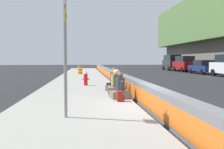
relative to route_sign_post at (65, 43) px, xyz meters
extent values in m
plane|color=#232326|center=(1.47, -2.84, -2.21)|extent=(160.00, 160.00, 0.00)
cube|color=gray|center=(1.47, -0.19, -2.14)|extent=(80.00, 4.40, 0.14)
cube|color=slate|center=(1.47, -2.84, -1.79)|extent=(76.00, 0.44, 0.85)
cube|color=orange|center=(1.47, -2.61, -1.83)|extent=(74.48, 0.01, 0.54)
cylinder|color=gray|center=(0.00, 0.00, -0.27)|extent=(0.09, 0.09, 3.60)
cube|color=yellow|center=(0.00, -0.02, 0.73)|extent=(0.44, 0.02, 0.36)
cube|color=black|center=(0.00, -0.03, 0.73)|extent=(0.30, 0.01, 0.10)
cylinder|color=red|center=(8.90, -0.56, -1.71)|extent=(0.24, 0.24, 0.72)
cone|color=gray|center=(8.90, -0.56, -1.27)|extent=(0.26, 0.26, 0.16)
cylinder|color=gray|center=(8.90, -0.73, -1.68)|extent=(0.10, 0.12, 0.10)
cylinder|color=gray|center=(8.90, -0.39, -1.68)|extent=(0.10, 0.12, 0.10)
cube|color=#706651|center=(3.34, -1.99, -1.92)|extent=(0.78, 0.88, 0.30)
cylinder|color=#333842|center=(3.34, -1.99, -1.50)|extent=(0.38, 0.38, 0.56)
sphere|color=brown|center=(3.34, -1.99, -1.09)|extent=(0.25, 0.25, 0.25)
cylinder|color=#333842|center=(3.54, -1.96, -1.55)|extent=(0.30, 0.17, 0.49)
cylinder|color=#333842|center=(3.13, -2.02, -1.55)|extent=(0.30, 0.17, 0.49)
cube|color=#706651|center=(4.72, -2.03, -1.92)|extent=(0.78, 0.89, 0.31)
cylinder|color=#333842|center=(4.72, -2.03, -1.46)|extent=(0.40, 0.40, 0.59)
sphere|color=beige|center=(4.72, -2.03, -1.04)|extent=(0.26, 0.26, 0.26)
cylinder|color=#333842|center=(4.94, -2.05, -1.52)|extent=(0.31, 0.16, 0.52)
cylinder|color=#333842|center=(4.50, -2.01, -1.52)|extent=(0.31, 0.16, 0.52)
cube|color=#424247|center=(5.73, -2.05, -1.92)|extent=(0.87, 0.95, 0.30)
cylinder|color=gold|center=(5.73, -2.05, -1.49)|extent=(0.38, 0.38, 0.56)
sphere|color=beige|center=(5.73, -2.05, -1.08)|extent=(0.25, 0.25, 0.25)
cylinder|color=gold|center=(5.93, -1.99, -1.55)|extent=(0.31, 0.21, 0.50)
cylinder|color=gold|center=(5.53, -2.10, -1.55)|extent=(0.31, 0.21, 0.50)
cube|color=black|center=(6.80, -2.12, -1.91)|extent=(0.80, 0.91, 0.31)
cylinder|color=#333842|center=(6.80, -2.12, -1.46)|extent=(0.40, 0.40, 0.59)
sphere|color=#8E6647|center=(6.80, -2.12, -1.03)|extent=(0.26, 0.26, 0.26)
cylinder|color=#333842|center=(7.02, -2.14, -1.52)|extent=(0.32, 0.17, 0.52)
cylinder|color=#333842|center=(6.58, -2.09, -1.52)|extent=(0.32, 0.17, 0.52)
cube|color=maroon|center=(2.56, -1.86, -1.87)|extent=(0.32, 0.22, 0.40)
cube|color=maroon|center=(2.56, -2.00, -1.93)|extent=(0.22, 0.06, 0.20)
cylinder|color=orange|center=(21.77, 0.07, -1.60)|extent=(0.52, 0.52, 0.95)
cylinder|color=white|center=(21.77, 0.07, -1.41)|extent=(0.54, 0.54, 0.10)
cylinder|color=white|center=(21.77, 0.07, -1.74)|extent=(0.54, 0.54, 0.10)
cylinder|color=black|center=(18.59, -14.09, -1.83)|extent=(0.77, 0.24, 0.76)
cube|color=navy|center=(22.70, -14.90, -1.52)|extent=(4.56, 1.97, 0.72)
cube|color=black|center=(22.60, -14.90, -0.83)|extent=(2.26, 1.70, 0.66)
cylinder|color=black|center=(24.11, -13.98, -1.88)|extent=(0.67, 0.24, 0.66)
cylinder|color=black|center=(24.17, -15.71, -1.88)|extent=(0.67, 0.24, 0.66)
cylinder|color=black|center=(21.23, -14.09, -1.88)|extent=(0.67, 0.24, 0.66)
cylinder|color=black|center=(21.29, -15.82, -1.88)|extent=(0.67, 0.24, 0.66)
cube|color=maroon|center=(28.71, -14.94, -1.28)|extent=(4.81, 1.94, 1.10)
cube|color=black|center=(28.61, -14.94, -0.33)|extent=(3.11, 1.74, 0.80)
cylinder|color=black|center=(30.25, -14.02, -1.83)|extent=(0.76, 0.22, 0.76)
cylinder|color=black|center=(30.24, -15.86, -1.83)|extent=(0.76, 0.22, 0.76)
cylinder|color=black|center=(27.18, -14.01, -1.83)|extent=(0.76, 0.22, 0.76)
cylinder|color=black|center=(27.17, -15.85, -1.83)|extent=(0.76, 0.22, 0.76)
cube|color=#28282D|center=(34.19, -14.94, -1.20)|extent=(5.17, 2.16, 1.30)
cube|color=black|center=(34.09, -14.94, -0.10)|extent=(4.17, 1.92, 0.90)
cylinder|color=black|center=(35.86, -14.07, -1.85)|extent=(0.73, 0.25, 0.72)
cylinder|color=black|center=(35.79, -15.95, -1.85)|extent=(0.73, 0.25, 0.72)
cylinder|color=black|center=(32.60, -13.94, -1.85)|extent=(0.73, 0.25, 0.72)
cylinder|color=black|center=(32.52, -15.82, -1.85)|extent=(0.73, 0.25, 0.72)
camera|label=1|loc=(-7.12, -0.55, -0.46)|focal=40.74mm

